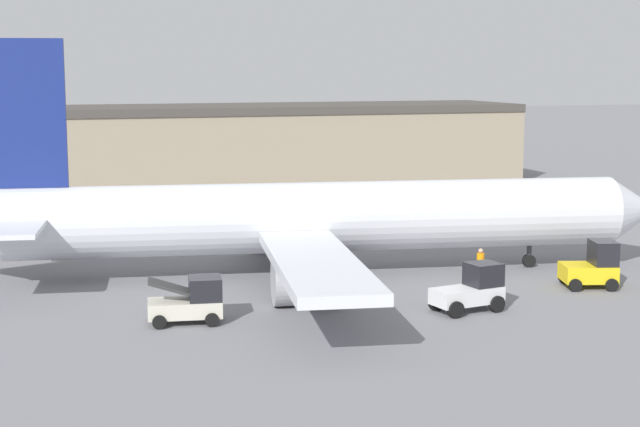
% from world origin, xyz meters
% --- Properties ---
extents(ground_plane, '(400.00, 400.00, 0.00)m').
position_xyz_m(ground_plane, '(0.00, 0.00, 0.00)').
color(ground_plane, slate).
extents(terminal_building, '(83.04, 12.18, 7.56)m').
position_xyz_m(terminal_building, '(-10.13, 39.31, 3.78)').
color(terminal_building, gray).
rests_on(terminal_building, ground_plane).
extents(airplane, '(39.93, 33.07, 12.46)m').
position_xyz_m(airplane, '(-1.07, 0.17, 3.06)').
color(airplane, silver).
rests_on(airplane, ground_plane).
extents(ground_crew_worker, '(0.39, 0.39, 1.79)m').
position_xyz_m(ground_crew_worker, '(7.21, -4.61, 0.95)').
color(ground_crew_worker, '#1E2338').
rests_on(ground_crew_worker, ground_plane).
extents(baggage_tug, '(3.44, 2.24, 2.17)m').
position_xyz_m(baggage_tug, '(4.08, -9.84, 1.00)').
color(baggage_tug, silver).
rests_on(baggage_tug, ground_plane).
extents(belt_loader_truck, '(3.40, 2.40, 2.00)m').
position_xyz_m(belt_loader_truck, '(-8.51, -7.88, 0.95)').
color(belt_loader_truck, beige).
rests_on(belt_loader_truck, ground_plane).
extents(pushback_tug, '(3.04, 2.78, 2.38)m').
position_xyz_m(pushback_tug, '(12.11, -7.36, 1.07)').
color(pushback_tug, yellow).
rests_on(pushback_tug, ground_plane).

